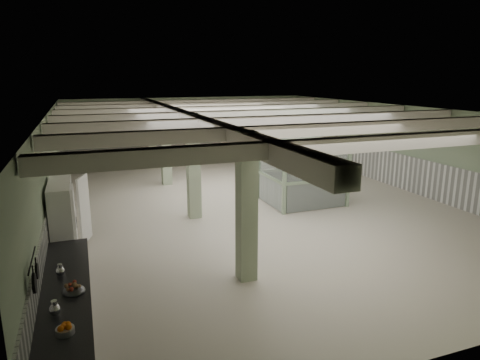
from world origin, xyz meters
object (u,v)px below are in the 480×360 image
object	(u,v)px
walkin_cooler	(64,221)
guard_booth	(303,162)
prep_counter	(66,313)
filing_cabinet	(334,182)

from	to	relation	value
walkin_cooler	guard_booth	xyz separation A→B (m)	(8.50, 2.34, 0.60)
prep_counter	guard_booth	size ratio (longest dim) A/B	1.83
guard_booth	prep_counter	bearing A→B (deg)	-143.62
prep_counter	guard_booth	distance (m)	10.57
guard_booth	filing_cabinet	size ratio (longest dim) A/B	2.47
walkin_cooler	filing_cabinet	distance (m)	10.56
prep_counter	filing_cabinet	size ratio (longest dim) A/B	4.52
filing_cabinet	walkin_cooler	bearing A→B (deg)	-178.00
filing_cabinet	guard_booth	bearing A→B (deg)	179.23
prep_counter	guard_booth	world-z (taller)	guard_booth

